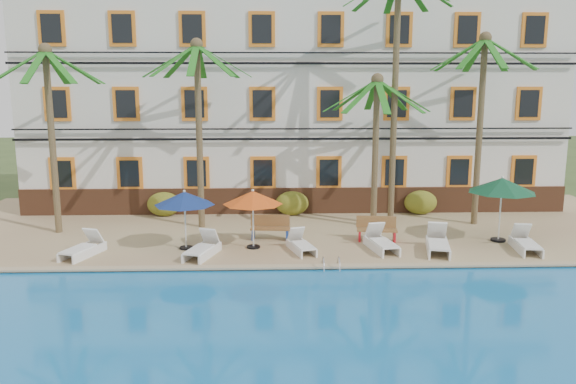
{
  "coord_description": "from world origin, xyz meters",
  "views": [
    {
      "loc": [
        -1.2,
        -18.24,
        6.0
      ],
      "look_at": [
        -0.49,
        3.0,
        2.0
      ],
      "focal_mm": 35.0,
      "sensor_mm": 36.0,
      "label": 1
    }
  ],
  "objects_px": {
    "lounger_e": "(438,243)",
    "palm_c": "(376,127)",
    "umbrella_green": "(502,186)",
    "umbrella_red": "(253,198)",
    "umbrella_blue": "(184,199)",
    "lounger_f": "(525,243)",
    "pool_ladder": "(331,268)",
    "lounger_d": "(381,242)",
    "palm_b": "(198,107)",
    "lounger_b": "(203,248)",
    "bench_left": "(270,227)",
    "palm_a": "(50,112)",
    "palm_e": "(481,103)",
    "palm_d": "(396,68)",
    "lounger_c": "(301,244)",
    "bench_right": "(377,229)",
    "lounger_a": "(83,248)"
  },
  "relations": [
    {
      "from": "lounger_c",
      "to": "bench_left",
      "type": "bearing_deg",
      "value": 122.59
    },
    {
      "from": "umbrella_green",
      "to": "lounger_e",
      "type": "distance_m",
      "value": 3.53
    },
    {
      "from": "umbrella_blue",
      "to": "palm_c",
      "type": "bearing_deg",
      "value": 22.41
    },
    {
      "from": "palm_e",
      "to": "pool_ladder",
      "type": "bearing_deg",
      "value": -139.55
    },
    {
      "from": "palm_d",
      "to": "lounger_d",
      "type": "bearing_deg",
      "value": -107.25
    },
    {
      "from": "umbrella_blue",
      "to": "umbrella_green",
      "type": "relative_size",
      "value": 0.87
    },
    {
      "from": "palm_d",
      "to": "lounger_f",
      "type": "height_order",
      "value": "palm_d"
    },
    {
      "from": "umbrella_blue",
      "to": "umbrella_red",
      "type": "relative_size",
      "value": 1.0
    },
    {
      "from": "bench_left",
      "to": "pool_ladder",
      "type": "bearing_deg",
      "value": -61.51
    },
    {
      "from": "lounger_e",
      "to": "palm_c",
      "type": "bearing_deg",
      "value": 113.5
    },
    {
      "from": "umbrella_blue",
      "to": "umbrella_green",
      "type": "bearing_deg",
      "value": 3.2
    },
    {
      "from": "lounger_e",
      "to": "bench_right",
      "type": "height_order",
      "value": "lounger_e"
    },
    {
      "from": "umbrella_green",
      "to": "lounger_a",
      "type": "height_order",
      "value": "umbrella_green"
    },
    {
      "from": "lounger_e",
      "to": "bench_left",
      "type": "relative_size",
      "value": 1.42
    },
    {
      "from": "umbrella_blue",
      "to": "bench_right",
      "type": "bearing_deg",
      "value": 6.84
    },
    {
      "from": "umbrella_blue",
      "to": "lounger_b",
      "type": "xyz_separation_m",
      "value": [
        0.7,
        -0.93,
        -1.55
      ]
    },
    {
      "from": "palm_d",
      "to": "lounger_e",
      "type": "xyz_separation_m",
      "value": [
        0.85,
        -3.89,
        -6.15
      ]
    },
    {
      "from": "umbrella_green",
      "to": "umbrella_red",
      "type": "bearing_deg",
      "value": -176.21
    },
    {
      "from": "palm_b",
      "to": "bench_right",
      "type": "bearing_deg",
      "value": -19.13
    },
    {
      "from": "palm_c",
      "to": "palm_e",
      "type": "bearing_deg",
      "value": 4.78
    },
    {
      "from": "palm_c",
      "to": "umbrella_green",
      "type": "relative_size",
      "value": 2.52
    },
    {
      "from": "palm_d",
      "to": "umbrella_green",
      "type": "distance_m",
      "value": 6.17
    },
    {
      "from": "palm_c",
      "to": "lounger_d",
      "type": "height_order",
      "value": "palm_c"
    },
    {
      "from": "lounger_e",
      "to": "palm_b",
      "type": "bearing_deg",
      "value": 155.94
    },
    {
      "from": "palm_a",
      "to": "palm_e",
      "type": "height_order",
      "value": "palm_e"
    },
    {
      "from": "palm_b",
      "to": "lounger_b",
      "type": "relative_size",
      "value": 3.85
    },
    {
      "from": "umbrella_red",
      "to": "bench_left",
      "type": "height_order",
      "value": "umbrella_red"
    },
    {
      "from": "umbrella_blue",
      "to": "lounger_c",
      "type": "height_order",
      "value": "umbrella_blue"
    },
    {
      "from": "lounger_e",
      "to": "palm_d",
      "type": "bearing_deg",
      "value": 102.33
    },
    {
      "from": "palm_e",
      "to": "palm_c",
      "type": "bearing_deg",
      "value": -175.22
    },
    {
      "from": "umbrella_green",
      "to": "lounger_d",
      "type": "distance_m",
      "value": 5.13
    },
    {
      "from": "palm_a",
      "to": "bench_left",
      "type": "height_order",
      "value": "palm_a"
    },
    {
      "from": "umbrella_blue",
      "to": "lounger_d",
      "type": "distance_m",
      "value": 7.17
    },
    {
      "from": "palm_a",
      "to": "lounger_e",
      "type": "xyz_separation_m",
      "value": [
        14.4,
        -3.21,
        -4.46
      ]
    },
    {
      "from": "lounger_b",
      "to": "palm_e",
      "type": "bearing_deg",
      "value": 21.41
    },
    {
      "from": "palm_d",
      "to": "bench_right",
      "type": "height_order",
      "value": "palm_d"
    },
    {
      "from": "palm_b",
      "to": "umbrella_red",
      "type": "bearing_deg",
      "value": -54.98
    },
    {
      "from": "palm_a",
      "to": "lounger_d",
      "type": "height_order",
      "value": "palm_a"
    },
    {
      "from": "umbrella_red",
      "to": "lounger_b",
      "type": "xyz_separation_m",
      "value": [
        -1.72,
        -0.97,
        -1.56
      ]
    },
    {
      "from": "umbrella_red",
      "to": "umbrella_green",
      "type": "bearing_deg",
      "value": 3.79
    },
    {
      "from": "umbrella_blue",
      "to": "lounger_f",
      "type": "relative_size",
      "value": 1.1
    },
    {
      "from": "umbrella_green",
      "to": "lounger_a",
      "type": "relative_size",
      "value": 1.27
    },
    {
      "from": "lounger_c",
      "to": "bench_left",
      "type": "xyz_separation_m",
      "value": [
        -1.08,
        1.68,
        0.21
      ]
    },
    {
      "from": "palm_b",
      "to": "umbrella_red",
      "type": "relative_size",
      "value": 3.52
    },
    {
      "from": "lounger_d",
      "to": "umbrella_green",
      "type": "bearing_deg",
      "value": 12.33
    },
    {
      "from": "lounger_a",
      "to": "lounger_d",
      "type": "xyz_separation_m",
      "value": [
        10.4,
        0.37,
        0.01
      ]
    },
    {
      "from": "umbrella_red",
      "to": "pool_ladder",
      "type": "distance_m",
      "value": 3.96
    },
    {
      "from": "umbrella_green",
      "to": "lounger_d",
      "type": "bearing_deg",
      "value": -167.67
    },
    {
      "from": "palm_b",
      "to": "umbrella_blue",
      "type": "xyz_separation_m",
      "value": [
        -0.18,
        -3.24,
        -3.09
      ]
    },
    {
      "from": "palm_e",
      "to": "lounger_f",
      "type": "bearing_deg",
      "value": -84.68
    }
  ]
}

